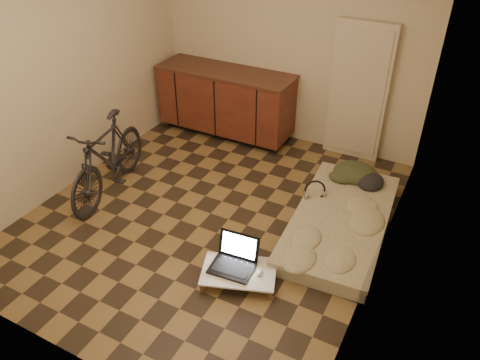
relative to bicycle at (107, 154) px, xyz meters
The scene contains 10 objects.
room_shell 1.45m from the bicycle, ahead, with size 3.50×4.00×2.60m.
cabinets 1.92m from the bicycle, 76.44° to the left, with size 1.84×0.62×0.91m.
appliance_panel 3.03m from the bicycle, 44.35° to the left, with size 0.70×0.10×1.70m, color beige.
bicycle is the anchor object (origin of this frame).
futon 2.60m from the bicycle, 13.05° to the left, with size 1.03×1.94×0.16m.
clothing_pile 2.81m from the bicycle, 28.36° to the left, with size 0.53×0.44×0.21m, color #333921, non-canonical shape.
headphones 2.29m from the bicycle, 19.63° to the left, with size 0.25×0.23×0.17m, color black, non-canonical shape.
lap_desk 2.04m from the bicycle, 16.16° to the right, with size 0.76×0.62×0.11m.
laptop 1.95m from the bicycle, 15.45° to the right, with size 0.41×0.38×0.26m.
mouse 2.19m from the bicycle, 13.47° to the right, with size 0.05×0.09×0.03m, color white.
Camera 1 is at (2.13, -3.38, 3.09)m, focal length 35.00 mm.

